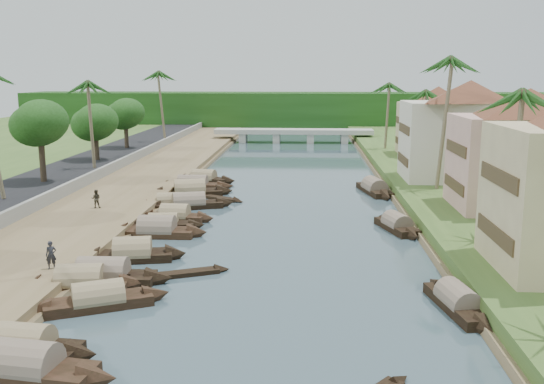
# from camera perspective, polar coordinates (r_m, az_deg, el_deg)

# --- Properties ---
(ground) EXTENTS (220.00, 220.00, 0.00)m
(ground) POSITION_cam_1_polar(r_m,az_deg,el_deg) (37.65, -0.45, -7.54)
(ground) COLOR #394E56
(ground) RESTS_ON ground
(left_bank) EXTENTS (10.00, 180.00, 0.80)m
(left_bank) POSITION_cam_1_polar(r_m,az_deg,el_deg) (59.69, -14.68, -0.53)
(left_bank) COLOR brown
(left_bank) RESTS_ON ground
(right_bank) EXTENTS (16.00, 180.00, 1.20)m
(right_bank) POSITION_cam_1_polar(r_m,az_deg,el_deg) (59.16, 19.57, -0.71)
(right_bank) COLOR #365522
(right_bank) RESTS_ON ground
(road) EXTENTS (8.00, 180.00, 1.40)m
(road) POSITION_cam_1_polar(r_m,az_deg,el_deg) (62.77, -22.10, -0.15)
(road) COLOR black
(road) RESTS_ON ground
(retaining_wall) EXTENTS (0.40, 180.00, 1.10)m
(retaining_wall) POSITION_cam_1_polar(r_m,az_deg,el_deg) (60.94, -18.48, 0.40)
(retaining_wall) COLOR gray
(retaining_wall) RESTS_ON left_bank
(treeline) EXTENTS (120.00, 14.00, 8.00)m
(treeline) POSITION_cam_1_polar(r_m,az_deg,el_deg) (135.86, 2.31, 7.65)
(treeline) COLOR #183C10
(treeline) RESTS_ON ground
(bridge) EXTENTS (28.00, 4.00, 2.40)m
(bridge) POSITION_cam_1_polar(r_m,az_deg,el_deg) (108.12, 2.03, 5.58)
(bridge) COLOR #A3A499
(bridge) RESTS_ON ground
(building_mid) EXTENTS (14.11, 14.11, 9.70)m
(building_mid) POSITION_cam_1_polar(r_m,az_deg,el_deg) (52.98, 22.78, 3.83)
(building_mid) COLOR #D0A293
(building_mid) RESTS_ON right_bank
(building_far) EXTENTS (15.59, 15.59, 10.20)m
(building_far) POSITION_cam_1_polar(r_m,az_deg,el_deg) (65.99, 17.97, 5.63)
(building_far) COLOR beige
(building_far) RESTS_ON right_bank
(building_distant) EXTENTS (12.62, 12.62, 9.20)m
(building_distant) POSITION_cam_1_polar(r_m,az_deg,el_deg) (85.67, 15.26, 6.56)
(building_distant) COLOR #CCBB89
(building_distant) RESTS_ON right_bank
(sampan_0) EXTENTS (8.53, 2.86, 2.21)m
(sampan_0) POSITION_cam_1_polar(r_m,az_deg,el_deg) (27.21, -22.42, -15.02)
(sampan_0) COLOR black
(sampan_0) RESTS_ON ground
(sampan_1) EXTENTS (7.02, 2.27, 2.08)m
(sampan_1) POSITION_cam_1_polar(r_m,az_deg,el_deg) (28.98, -22.31, -13.38)
(sampan_1) COLOR black
(sampan_1) RESTS_ON ground
(sampan_2) EXTENTS (7.59, 4.67, 2.05)m
(sampan_2) POSITION_cam_1_polar(r_m,az_deg,el_deg) (33.26, -16.01, -9.78)
(sampan_2) COLOR black
(sampan_2) RESTS_ON ground
(sampan_3) EXTENTS (8.44, 2.08, 2.26)m
(sampan_3) POSITION_cam_1_polar(r_m,az_deg,el_deg) (36.98, -15.61, -7.62)
(sampan_3) COLOR black
(sampan_3) RESTS_ON ground
(sampan_4) EXTENTS (7.63, 2.51, 2.14)m
(sampan_4) POSITION_cam_1_polar(r_m,az_deg,el_deg) (36.20, -17.59, -8.15)
(sampan_4) COLOR black
(sampan_4) RESTS_ON ground
(sampan_5) EXTENTS (7.37, 3.07, 2.29)m
(sampan_5) POSITION_cam_1_polar(r_m,az_deg,el_deg) (40.83, -12.97, -5.72)
(sampan_5) COLOR black
(sampan_5) RESTS_ON ground
(sampan_6) EXTENTS (7.87, 2.12, 2.33)m
(sampan_6) POSITION_cam_1_polar(r_m,az_deg,el_deg) (46.45, -10.77, -3.59)
(sampan_6) COLOR black
(sampan_6) RESTS_ON ground
(sampan_7) EXTENTS (6.76, 2.04, 1.83)m
(sampan_7) POSITION_cam_1_polar(r_m,az_deg,el_deg) (48.30, -10.19, -3.02)
(sampan_7) COLOR black
(sampan_7) RESTS_ON ground
(sampan_8) EXTENTS (6.84, 2.11, 2.11)m
(sampan_8) POSITION_cam_1_polar(r_m,az_deg,el_deg) (50.81, -9.11, -2.28)
(sampan_8) COLOR black
(sampan_8) RESTS_ON ground
(sampan_9) EXTENTS (8.56, 4.07, 2.15)m
(sampan_9) POSITION_cam_1_polar(r_m,az_deg,el_deg) (55.51, -7.82, -1.11)
(sampan_9) COLOR black
(sampan_9) RESTS_ON ground
(sampan_10) EXTENTS (7.10, 2.93, 1.96)m
(sampan_10) POSITION_cam_1_polar(r_m,az_deg,el_deg) (56.04, -9.57, -1.05)
(sampan_10) COLOR black
(sampan_10) RESTS_ON ground
(sampan_11) EXTENTS (9.16, 4.25, 2.53)m
(sampan_11) POSITION_cam_1_polar(r_m,az_deg,el_deg) (61.20, -7.76, 0.04)
(sampan_11) COLOR black
(sampan_11) RESTS_ON ground
(sampan_12) EXTENTS (9.05, 1.99, 2.15)m
(sampan_12) POSITION_cam_1_polar(r_m,az_deg,el_deg) (64.94, -7.47, 0.67)
(sampan_12) COLOR black
(sampan_12) RESTS_ON ground
(sampan_13) EXTENTS (7.88, 3.33, 2.13)m
(sampan_13) POSITION_cam_1_polar(r_m,az_deg,el_deg) (68.64, -6.44, 1.25)
(sampan_13) COLOR black
(sampan_13) RESTS_ON ground
(sampan_14) EXTENTS (2.85, 7.95, 1.94)m
(sampan_14) POSITION_cam_1_polar(r_m,az_deg,el_deg) (33.16, 17.11, -9.91)
(sampan_14) COLOR black
(sampan_14) RESTS_ON ground
(sampan_15) EXTENTS (3.51, 7.28, 1.96)m
(sampan_15) POSITION_cam_1_polar(r_m,az_deg,el_deg) (48.24, 11.67, -3.09)
(sampan_15) COLOR black
(sampan_15) RESTS_ON ground
(sampan_16) EXTENTS (3.65, 9.51, 2.27)m
(sampan_16) POSITION_cam_1_polar(r_m,az_deg,el_deg) (63.04, 9.62, 0.30)
(sampan_16) COLOR black
(sampan_16) RESTS_ON ground
(canoe_1) EXTENTS (5.36, 2.98, 0.88)m
(canoe_1) POSITION_cam_1_polar(r_m,az_deg,el_deg) (37.37, -8.05, -7.63)
(canoe_1) COLOR black
(canoe_1) RESTS_ON ground
(canoe_2) EXTENTS (5.68, 3.92, 0.89)m
(canoe_2) POSITION_cam_1_polar(r_m,az_deg,el_deg) (59.17, -5.07, -0.60)
(canoe_2) COLOR black
(canoe_2) RESTS_ON ground
(palm_1) EXTENTS (3.20, 3.20, 11.17)m
(palm_1) POSITION_cam_1_polar(r_m,az_deg,el_deg) (42.45, 22.30, 8.33)
(palm_1) COLOR #76694F
(palm_1) RESTS_ON ground
(palm_2) EXTENTS (3.20, 3.20, 13.72)m
(palm_2) POSITION_cam_1_polar(r_m,az_deg,el_deg) (59.15, 15.98, 11.64)
(palm_2) COLOR #76694F
(palm_2) RESTS_ON ground
(palm_3) EXTENTS (3.20, 3.20, 10.23)m
(palm_3) POSITION_cam_1_polar(r_m,az_deg,el_deg) (76.08, 13.80, 8.99)
(palm_3) COLOR #76694F
(palm_3) RESTS_ON ground
(palm_6) EXTENTS (3.20, 3.20, 11.19)m
(palm_6) POSITION_cam_1_polar(r_m,az_deg,el_deg) (71.70, -16.81, 9.63)
(palm_6) COLOR #76694F
(palm_6) RESTS_ON ground
(palm_7) EXTENTS (3.20, 3.20, 10.87)m
(palm_7) POSITION_cam_1_polar(r_m,az_deg,el_deg) (90.57, 10.84, 9.77)
(palm_7) COLOR #76694F
(palm_7) RESTS_ON ground
(palm_8) EXTENTS (3.20, 3.20, 12.39)m
(palm_8) POSITION_cam_1_polar(r_m,az_deg,el_deg) (98.43, -10.32, 10.85)
(palm_8) COLOR #76694F
(palm_8) RESTS_ON ground
(tree_3) EXTENTS (5.17, 5.17, 7.95)m
(tree_3) POSITION_cam_1_polar(r_m,az_deg,el_deg) (64.33, -21.02, 5.98)
(tree_3) COLOR #3F3424
(tree_3) RESTS_ON ground
(tree_4) EXTENTS (5.19, 5.19, 6.78)m
(tree_4) POSITION_cam_1_polar(r_m,az_deg,el_deg) (79.00, -16.30, 6.23)
(tree_4) COLOR #3F3424
(tree_4) RESTS_ON ground
(tree_5) EXTENTS (5.05, 5.05, 6.98)m
(tree_5) POSITION_cam_1_polar(r_m,az_deg,el_deg) (91.11, -13.64, 7.10)
(tree_5) COLOR #3F3424
(tree_5) RESTS_ON ground
(tree_6) EXTENTS (4.42, 4.42, 7.62)m
(tree_6) POSITION_cam_1_polar(r_m,az_deg,el_deg) (69.97, 21.43, 6.09)
(tree_6) COLOR #3F3424
(tree_6) RESTS_ON ground
(person_near) EXTENTS (0.71, 0.58, 1.67)m
(person_near) POSITION_cam_1_polar(r_m,az_deg,el_deg) (37.72, -20.08, -5.59)
(person_near) COLOR #24252B
(person_near) RESTS_ON left_bank
(person_far) EXTENTS (0.85, 0.71, 1.57)m
(person_far) POSITION_cam_1_polar(r_m,az_deg,el_deg) (53.55, -16.23, -0.61)
(person_far) COLOR #302C21
(person_far) RESTS_ON left_bank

